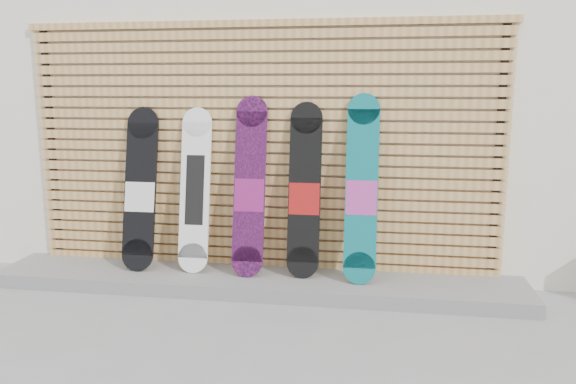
% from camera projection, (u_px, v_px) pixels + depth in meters
% --- Properties ---
extents(ground, '(80.00, 80.00, 0.00)m').
position_uv_depth(ground, '(256.00, 320.00, 4.22)').
color(ground, gray).
rests_on(ground, ground).
extents(building, '(12.00, 5.00, 3.60)m').
position_uv_depth(building, '(350.00, 82.00, 7.22)').
color(building, white).
rests_on(building, ground).
extents(concrete_step, '(4.60, 0.70, 0.12)m').
position_uv_depth(concrete_step, '(256.00, 281.00, 4.89)').
color(concrete_step, gray).
rests_on(concrete_step, ground).
extents(slat_wall, '(4.26, 0.08, 2.29)m').
position_uv_depth(slat_wall, '(261.00, 147.00, 4.97)').
color(slat_wall, tan).
rests_on(slat_wall, ground).
extents(snowboard_0, '(0.29, 0.35, 1.44)m').
position_uv_depth(snowboard_0, '(140.00, 190.00, 5.00)').
color(snowboard_0, black).
rests_on(snowboard_0, concrete_step).
extents(snowboard_1, '(0.27, 0.31, 1.44)m').
position_uv_depth(snowboard_1, '(195.00, 190.00, 4.94)').
color(snowboard_1, white).
rests_on(snowboard_1, concrete_step).
extents(snowboard_2, '(0.27, 0.35, 1.54)m').
position_uv_depth(snowboard_2, '(250.00, 188.00, 4.84)').
color(snowboard_2, black).
rests_on(snowboard_2, concrete_step).
extents(snowboard_3, '(0.28, 0.30, 1.49)m').
position_uv_depth(snowboard_3, '(305.00, 191.00, 4.79)').
color(snowboard_3, black).
rests_on(snowboard_3, concrete_step).
extents(snowboard_4, '(0.27, 0.38, 1.56)m').
position_uv_depth(snowboard_4, '(362.00, 190.00, 4.68)').
color(snowboard_4, '#0B6A72').
rests_on(snowboard_4, concrete_step).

